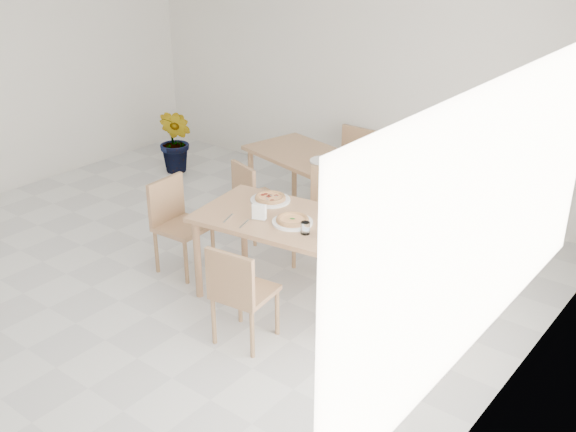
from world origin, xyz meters
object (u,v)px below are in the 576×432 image
Objects in this scene: chair_east at (405,282)px; pizza_margherita at (292,220)px; plate_mushroom at (361,220)px; main_table at (288,227)px; chair_south at (239,289)px; tumbler_a at (325,232)px; plate_pepperoni at (270,200)px; tumbler_b at (305,228)px; chair_north at (326,211)px; chair_back_s at (253,195)px; plate_margherita at (292,222)px; pizza_pepperoni at (270,198)px; napkin_holder at (259,213)px; chair_west at (176,218)px; chair_back_n at (352,161)px; second_table at (307,163)px; potted_plant at (176,141)px; pizza_mushroom at (361,217)px; plate_empty at (325,161)px.

chair_east reaches higher than pizza_margherita.
main_table is at bearing -146.26° from plate_mushroom.
chair_south is 7.67× the size of tumbler_a.
main_table is 4.63× the size of plate_pepperoni.
chair_south is 8.53× the size of tumbler_b.
chair_north is 0.88m from pizza_margherita.
chair_back_s is at bearing 165.54° from plate_mushroom.
chair_south reaches higher than plate_margherita.
napkin_holder reaches higher than pizza_pepperoni.
chair_back_s reaches higher than plate_margherita.
plate_margherita is at bearing -87.02° from chair_west.
chair_back_n is at bearing 101.28° from main_table.
main_table is 0.78m from chair_south.
plate_margherita is at bearing -44.36° from second_table.
potted_plant is (-2.97, 1.52, -0.25)m from main_table.
plate_pepperoni is 0.40× the size of chair_back_n.
tumbler_b is 0.44m from napkin_holder.
pizza_mushroom is (0.36, 1.07, 0.31)m from chair_south.
chair_back_n is at bearing -84.63° from chair_back_s.
napkin_holder is (-0.29, 0.57, 0.34)m from chair_south.
chair_north is at bearing -52.84° from plate_empty.
pizza_mushroom is at bearing -41.70° from chair_north.
chair_north reaches higher than main_table.
main_table is at bearing -84.00° from chair_east.
plate_empty is (0.27, -0.08, 0.11)m from second_table.
plate_pepperoni is 2.55× the size of napkin_holder.
pizza_margherita is 2.14× the size of napkin_holder.
chair_back_s reaches higher than plate_pepperoni.
napkin_holder reaches higher than plate_mushroom.
tumbler_a is 0.13× the size of chair_back_n.
chair_north is 0.87m from plate_margherita.
plate_mushroom is 2.15m from chair_back_n.
chair_back_s is at bearing 146.37° from tumbler_b.
pizza_pepperoni is 2.36× the size of napkin_holder.
napkin_holder reaches higher than tumbler_b.
chair_back_n is (-0.73, 2.07, -0.17)m from main_table.
potted_plant is at bearing 156.77° from chair_north.
plate_pepperoni is at bearing -26.98° from potted_plant.
plate_mushroom is at bearing -19.08° from potted_plant.
chair_back_n is at bearing 124.96° from plate_mushroom.
plate_mushroom is at bearing -90.00° from pizza_mushroom.
chair_south is 0.57× the size of second_table.
chair_back_n is at bearing 105.97° from chair_north.
chair_back_n is at bearing 111.05° from pizza_margherita.
chair_back_n is at bearing -139.07° from chair_east.
chair_back_n reaches higher than chair_south.
chair_south is 1.17m from pizza_mushroom.
chair_back_n is (0.40, 2.26, -0.00)m from chair_west.
tumbler_a is (-0.04, -0.44, 0.04)m from plate_mushroom.
chair_west is 0.92m from plate_pepperoni.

